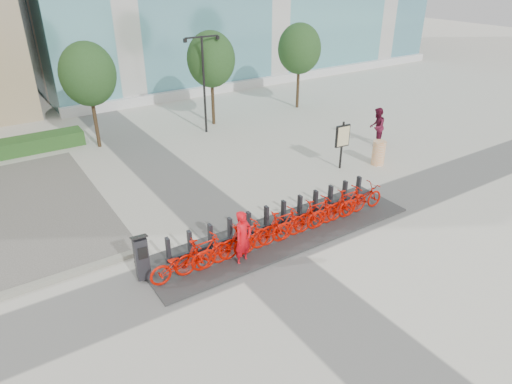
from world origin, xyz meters
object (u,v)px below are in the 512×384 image
kiosk (142,257)px  pedestrian (377,127)px  worker_red (243,238)px  construction_barrel (379,153)px  map_sign (342,138)px  bike_0 (181,263)px

kiosk → pedestrian: (13.76, 4.07, 0.17)m
worker_red → pedestrian: (10.91, 4.98, 0.05)m
worker_red → kiosk: bearing=143.0°
construction_barrel → map_sign: 2.03m
pedestrian → construction_barrel: (-1.76, -1.84, -0.39)m
kiosk → construction_barrel: kiosk is taller
kiosk → bike_0: bearing=-26.8°
bike_0 → kiosk: 1.12m
bike_0 → pedestrian: size_ratio=1.01×
kiosk → worker_red: worker_red is taller
bike_0 → worker_red: size_ratio=1.06×
kiosk → pedestrian: 14.35m
pedestrian → worker_red: bearing=-9.5°
worker_red → map_sign: map_sign is taller
kiosk → worker_red: (2.85, -0.91, 0.12)m
pedestrian → map_sign: 3.73m
bike_0 → pedestrian: (12.84, 4.67, 0.37)m
kiosk → worker_red: 2.99m
map_sign → bike_0: bearing=-155.3°
worker_red → construction_barrel: worker_red is taller
map_sign → kiosk: bearing=-160.0°
bike_0 → map_sign: 10.00m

